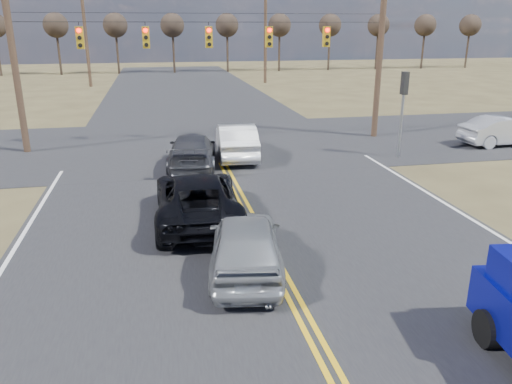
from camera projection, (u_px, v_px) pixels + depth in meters
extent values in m
plane|color=brown|center=(325.00, 359.00, 9.19)|extent=(160.00, 160.00, 0.00)
cube|color=#28282B|center=(237.00, 191.00, 18.49)|extent=(14.00, 120.00, 0.02)
cube|color=#28282B|center=(212.00, 144.00, 25.92)|extent=(120.00, 12.00, 0.02)
cylinder|color=#473323|center=(12.00, 45.00, 22.65)|extent=(0.32, 0.32, 10.00)
cylinder|color=#473323|center=(381.00, 42.00, 26.03)|extent=(0.32, 0.32, 10.00)
cylinder|color=black|center=(208.00, 22.00, 24.02)|extent=(18.00, 0.02, 0.02)
cylinder|color=black|center=(208.00, 13.00, 23.90)|extent=(18.00, 0.02, 0.02)
cube|color=#B28C14|center=(80.00, 38.00, 23.12)|extent=(0.34, 0.24, 1.00)
cylinder|color=#FF0C05|center=(79.00, 30.00, 22.88)|extent=(0.20, 0.06, 0.20)
cylinder|color=black|center=(80.00, 38.00, 22.99)|extent=(0.20, 0.06, 0.20)
cylinder|color=black|center=(80.00, 45.00, 23.09)|extent=(0.20, 0.06, 0.20)
cube|color=black|center=(78.00, 28.00, 22.82)|extent=(0.24, 0.14, 0.03)
cube|color=#B28C14|center=(146.00, 37.00, 23.68)|extent=(0.34, 0.24, 1.00)
cylinder|color=#FF0C05|center=(145.00, 30.00, 23.45)|extent=(0.20, 0.06, 0.20)
cylinder|color=black|center=(146.00, 38.00, 23.55)|extent=(0.20, 0.06, 0.20)
cylinder|color=black|center=(146.00, 45.00, 23.66)|extent=(0.20, 0.06, 0.20)
cube|color=black|center=(145.00, 28.00, 23.38)|extent=(0.24, 0.14, 0.03)
cube|color=#B28C14|center=(209.00, 37.00, 24.25)|extent=(0.34, 0.24, 1.00)
cylinder|color=#FF0C05|center=(209.00, 30.00, 24.01)|extent=(0.20, 0.06, 0.20)
cylinder|color=black|center=(209.00, 37.00, 24.12)|extent=(0.20, 0.06, 0.20)
cylinder|color=black|center=(209.00, 44.00, 24.22)|extent=(0.20, 0.06, 0.20)
cube|color=black|center=(209.00, 28.00, 23.95)|extent=(0.24, 0.14, 0.03)
cube|color=#B28C14|center=(269.00, 37.00, 24.81)|extent=(0.34, 0.24, 1.00)
cylinder|color=#FF0C05|center=(270.00, 30.00, 24.57)|extent=(0.20, 0.06, 0.20)
cylinder|color=black|center=(270.00, 37.00, 24.68)|extent=(0.20, 0.06, 0.20)
cylinder|color=black|center=(270.00, 44.00, 24.78)|extent=(0.20, 0.06, 0.20)
cube|color=black|center=(270.00, 28.00, 24.51)|extent=(0.24, 0.14, 0.03)
cube|color=#B28C14|center=(326.00, 37.00, 25.37)|extent=(0.34, 0.24, 1.00)
cylinder|color=#FF0C05|center=(328.00, 30.00, 25.14)|extent=(0.20, 0.06, 0.20)
cylinder|color=black|center=(327.00, 37.00, 25.24)|extent=(0.20, 0.06, 0.20)
cylinder|color=black|center=(327.00, 44.00, 25.35)|extent=(0.20, 0.06, 0.20)
cube|color=black|center=(328.00, 28.00, 25.07)|extent=(0.24, 0.14, 0.03)
cylinder|color=slate|center=(401.00, 123.00, 22.77)|extent=(0.12, 0.12, 3.20)
cube|color=black|center=(405.00, 83.00, 22.20)|extent=(0.24, 0.34, 1.00)
cylinder|color=#473323|center=(86.00, 35.00, 48.68)|extent=(0.32, 0.32, 10.00)
cylinder|color=#473323|center=(265.00, 34.00, 52.06)|extent=(0.32, 0.32, 10.00)
cylinder|color=#33261C|center=(59.00, 52.00, 61.47)|extent=(0.28, 0.28, 5.50)
sphere|color=#2D231C|center=(56.00, 25.00, 60.47)|extent=(3.00, 3.00, 3.00)
cylinder|color=#33261C|center=(117.00, 51.00, 62.79)|extent=(0.28, 0.28, 5.50)
sphere|color=#2D231C|center=(115.00, 25.00, 61.79)|extent=(3.00, 3.00, 3.00)
cylinder|color=#33261C|center=(174.00, 51.00, 64.10)|extent=(0.28, 0.28, 5.50)
sphere|color=#2D231C|center=(172.00, 25.00, 63.10)|extent=(3.00, 3.00, 3.00)
cylinder|color=#33261C|center=(227.00, 50.00, 65.42)|extent=(0.28, 0.28, 5.50)
sphere|color=#2D231C|center=(227.00, 25.00, 64.42)|extent=(3.00, 3.00, 3.00)
cylinder|color=#33261C|center=(279.00, 50.00, 66.73)|extent=(0.28, 0.28, 5.50)
sphere|color=#2D231C|center=(280.00, 25.00, 65.73)|extent=(3.00, 3.00, 3.00)
cylinder|color=#33261C|center=(329.00, 49.00, 68.05)|extent=(0.28, 0.28, 5.50)
sphere|color=#2D231C|center=(330.00, 25.00, 67.05)|extent=(3.00, 3.00, 3.00)
cylinder|color=#33261C|center=(377.00, 49.00, 69.36)|extent=(0.28, 0.28, 5.50)
sphere|color=#2D231C|center=(379.00, 25.00, 68.36)|extent=(3.00, 3.00, 3.00)
cylinder|color=#33261C|center=(423.00, 49.00, 70.67)|extent=(0.28, 0.28, 5.50)
sphere|color=#2D231C|center=(425.00, 25.00, 69.68)|extent=(3.00, 3.00, 3.00)
cylinder|color=#33261C|center=(467.00, 48.00, 71.99)|extent=(0.28, 0.28, 5.50)
sphere|color=#2D231C|center=(470.00, 25.00, 70.99)|extent=(3.00, 3.00, 3.00)
cylinder|color=black|center=(488.00, 329.00, 9.46)|extent=(0.39, 0.77, 0.74)
imported|color=gray|center=(246.00, 243.00, 12.28)|extent=(2.42, 4.60, 1.49)
imported|color=black|center=(197.00, 198.00, 15.45)|extent=(2.69, 5.53, 1.52)
imported|color=silver|center=(236.00, 141.00, 23.01)|extent=(2.03, 4.91, 1.58)
imported|color=#39393F|center=(192.00, 151.00, 21.45)|extent=(2.59, 5.09, 1.42)
imported|color=#B3B6BC|center=(504.00, 131.00, 25.41)|extent=(1.76, 4.58, 1.49)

